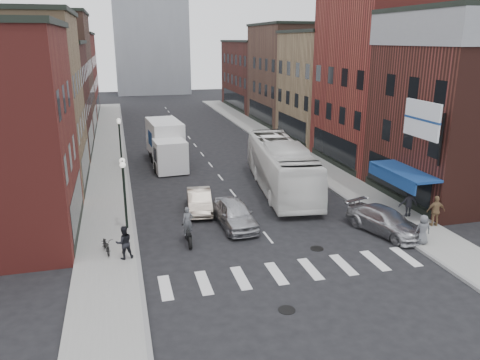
% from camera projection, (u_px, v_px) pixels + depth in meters
% --- Properties ---
extents(ground, '(160.00, 160.00, 0.00)m').
position_uv_depth(ground, '(274.00, 245.00, 24.59)').
color(ground, black).
rests_on(ground, ground).
extents(sidewalk_left, '(3.00, 74.00, 0.15)m').
position_uv_depth(sidewalk_left, '(109.00, 156.00, 42.86)').
color(sidewalk_left, gray).
rests_on(sidewalk_left, ground).
extents(sidewalk_right, '(3.00, 74.00, 0.15)m').
position_uv_depth(sidewalk_right, '(284.00, 146.00, 47.01)').
color(sidewalk_right, gray).
rests_on(sidewalk_right, ground).
extents(curb_left, '(0.20, 74.00, 0.16)m').
position_uv_depth(curb_left, '(126.00, 156.00, 43.25)').
color(curb_left, gray).
rests_on(curb_left, ground).
extents(curb_right, '(0.20, 74.00, 0.16)m').
position_uv_depth(curb_right, '(269.00, 148.00, 46.67)').
color(curb_right, gray).
rests_on(curb_right, ground).
extents(crosswalk_stripes, '(12.00, 2.20, 0.01)m').
position_uv_depth(crosswalk_stripes, '(295.00, 271.00, 21.81)').
color(crosswalk_stripes, silver).
rests_on(crosswalk_stripes, ground).
extents(bldg_left_mid_a, '(10.30, 10.20, 12.30)m').
position_uv_depth(bldg_left_mid_a, '(3.00, 103.00, 32.12)').
color(bldg_left_mid_a, '#896B4B').
rests_on(bldg_left_mid_a, ground).
extents(bldg_left_mid_b, '(10.30, 10.20, 10.30)m').
position_uv_depth(bldg_left_mid_b, '(29.00, 100.00, 41.66)').
color(bldg_left_mid_b, '#3F1C16').
rests_on(bldg_left_mid_b, ground).
extents(bldg_left_far_a, '(10.30, 12.20, 13.30)m').
position_uv_depth(bldg_left_far_a, '(44.00, 75.00, 51.41)').
color(bldg_left_far_a, '#4F3227').
rests_on(bldg_left_far_a, ground).
extents(bldg_left_far_b, '(10.30, 16.20, 11.30)m').
position_uv_depth(bldg_left_far_b, '(58.00, 75.00, 64.66)').
color(bldg_left_far_b, maroon).
rests_on(bldg_left_far_b, ground).
extents(bldg_right_corner, '(10.30, 9.20, 12.30)m').
position_uv_depth(bldg_right_corner, '(471.00, 106.00, 30.64)').
color(bldg_right_corner, '#3F1C16').
rests_on(bldg_right_corner, ground).
extents(bldg_right_mid_a, '(10.30, 10.20, 14.30)m').
position_uv_depth(bldg_right_mid_a, '(392.00, 79.00, 39.15)').
color(bldg_right_mid_a, maroon).
rests_on(bldg_right_mid_a, ground).
extents(bldg_right_mid_b, '(10.30, 10.20, 11.30)m').
position_uv_depth(bldg_right_mid_b, '(337.00, 86.00, 48.84)').
color(bldg_right_mid_b, '#896B4B').
rests_on(bldg_right_mid_b, ground).
extents(bldg_right_far_a, '(10.30, 12.20, 12.30)m').
position_uv_depth(bldg_right_far_a, '(298.00, 74.00, 58.88)').
color(bldg_right_far_a, '#4F3227').
rests_on(bldg_right_far_a, ground).
extents(bldg_right_far_b, '(10.30, 16.20, 10.30)m').
position_uv_depth(bldg_right_far_b, '(264.00, 75.00, 72.13)').
color(bldg_right_far_b, '#3F1C16').
rests_on(bldg_right_far_b, ground).
extents(awning_blue, '(1.80, 5.00, 0.78)m').
position_uv_depth(awning_blue, '(401.00, 173.00, 28.33)').
color(awning_blue, navy).
rests_on(awning_blue, ground).
extents(billboard_sign, '(1.52, 3.00, 3.70)m').
position_uv_depth(billboard_sign, '(423.00, 121.00, 25.38)').
color(billboard_sign, black).
rests_on(billboard_sign, ground).
extents(streetlamp_near, '(0.32, 1.22, 4.11)m').
position_uv_depth(streetlamp_near, '(124.00, 181.00, 25.65)').
color(streetlamp_near, black).
rests_on(streetlamp_near, ground).
extents(streetlamp_far, '(0.32, 1.22, 4.11)m').
position_uv_depth(streetlamp_far, '(120.00, 134.00, 38.61)').
color(streetlamp_far, black).
rests_on(streetlamp_far, ground).
extents(bike_rack, '(0.08, 0.68, 0.80)m').
position_uv_depth(bike_rack, '(124.00, 241.00, 23.78)').
color(bike_rack, '#D8590C').
rests_on(bike_rack, sidewalk_left).
extents(box_truck, '(2.93, 8.47, 3.62)m').
position_uv_depth(box_truck, '(166.00, 144.00, 39.97)').
color(box_truck, white).
rests_on(box_truck, ground).
extents(motorcycle_rider, '(0.56, 2.01, 2.05)m').
position_uv_depth(motorcycle_rider, '(188.00, 227.00, 24.46)').
color(motorcycle_rider, black).
rests_on(motorcycle_rider, ground).
extents(transit_bus, '(4.54, 12.85, 3.50)m').
position_uv_depth(transit_bus, '(281.00, 166.00, 33.16)').
color(transit_bus, white).
rests_on(transit_bus, ground).
extents(sedan_left_near, '(2.03, 4.61, 1.54)m').
position_uv_depth(sedan_left_near, '(235.00, 214.00, 26.81)').
color(sedan_left_near, '#A5A5A9').
rests_on(sedan_left_near, ground).
extents(sedan_left_far, '(1.92, 4.28, 1.36)m').
position_uv_depth(sedan_left_far, '(199.00, 201.00, 29.24)').
color(sedan_left_far, '#B4A492').
rests_on(sedan_left_far, ground).
extents(curb_car, '(3.32, 5.15, 1.39)m').
position_uv_depth(curb_car, '(385.00, 221.00, 25.98)').
color(curb_car, '#ACABB0').
rests_on(curb_car, ground).
extents(parked_bicycle, '(0.83, 1.64, 0.82)m').
position_uv_depth(parked_bicycle, '(106.00, 245.00, 23.29)').
color(parked_bicycle, black).
rests_on(parked_bicycle, sidewalk_left).
extents(ped_left_solo, '(0.89, 0.61, 1.67)m').
position_uv_depth(ped_left_solo, '(124.00, 242.00, 22.52)').
color(ped_left_solo, black).
rests_on(ped_left_solo, sidewalk_left).
extents(ped_right_a, '(1.22, 0.72, 1.79)m').
position_uv_depth(ped_right_a, '(408.00, 202.00, 27.98)').
color(ped_right_a, black).
rests_on(ped_right_a, sidewalk_right).
extents(ped_right_b, '(1.13, 0.72, 1.79)m').
position_uv_depth(ped_right_b, '(436.00, 211.00, 26.48)').
color(ped_right_b, olive).
rests_on(ped_right_b, sidewalk_right).
extents(ped_right_c, '(0.86, 0.66, 1.57)m').
position_uv_depth(ped_right_c, '(423.00, 230.00, 24.17)').
color(ped_right_c, '#585B60').
rests_on(ped_right_c, sidewalk_right).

